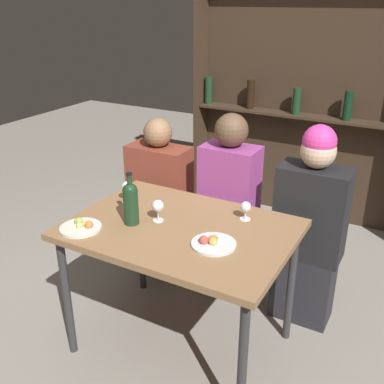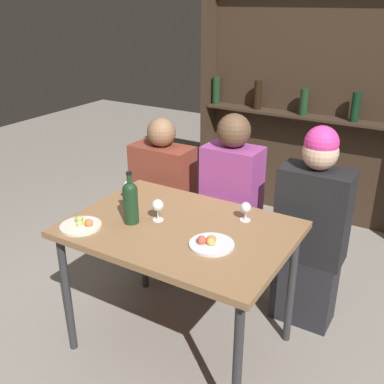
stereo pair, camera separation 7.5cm
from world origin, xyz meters
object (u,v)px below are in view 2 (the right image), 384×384
Objects in this scene: wine_glass_1 at (157,206)px; seated_person_center at (231,214)px; wine_glass_2 at (246,208)px; seated_person_right at (311,234)px; food_plate_0 at (210,243)px; seated_person_left at (163,205)px; wine_bottle at (130,201)px; wine_glass_0 at (128,187)px; food_plate_1 at (81,224)px.

wine_glass_1 is 0.10× the size of seated_person_center.
wine_glass_2 is 0.51m from seated_person_right.
wine_glass_2 is 0.50m from seated_person_center.
seated_person_left is at bearing 137.54° from food_plate_0.
seated_person_right is at bearing 0.00° from seated_person_center.
seated_person_right is at bearing 0.00° from seated_person_left.
wine_bottle is 1.08m from seated_person_right.
wine_glass_0 is at bearing 157.79° from wine_glass_1.
food_plate_0 is at bearing -71.89° from seated_person_center.
food_plate_1 is 0.17× the size of seated_person_right.
wine_glass_0 reaches higher than wine_glass_1.
seated_person_right is (0.67, 0.60, -0.26)m from wine_glass_1.
wine_glass_0 is at bearing -153.35° from seated_person_right.
food_plate_0 is at bearing 0.26° from wine_bottle.
wine_glass_1 is 0.67m from seated_person_center.
wine_glass_0 is 0.70m from seated_person_center.
wine_glass_2 is 0.49× the size of food_plate_1.
wine_bottle is at bearing -48.85° from wine_glass_0.
food_plate_0 is at bearing -113.58° from seated_person_right.
seated_person_center is at bearing 180.00° from seated_person_right.
wine_bottle reaches higher than wine_glass_2.
wine_glass_2 reaches higher than food_plate_0.
seated_person_left reaches higher than wine_bottle.
seated_person_right is at bearing 41.53° from wine_bottle.
seated_person_center is (-0.26, 0.36, -0.25)m from wine_glass_2.
wine_bottle reaches higher than food_plate_0.
food_plate_1 is (-0.19, -0.17, -0.11)m from wine_bottle.
seated_person_center reaches higher than wine_glass_1.
wine_glass_2 is 0.09× the size of seated_person_left.
seated_person_left is (-0.38, 0.60, -0.32)m from wine_glass_1.
food_plate_1 is 0.19× the size of seated_person_left.
seated_person_center is (0.25, 0.69, -0.31)m from wine_bottle.
seated_person_center is at bearing 0.00° from seated_person_left.
wine_glass_1 is at bearing -138.24° from seated_person_right.
food_plate_1 is 0.17× the size of seated_person_center.
wine_bottle is at bearing -179.74° from food_plate_0.
seated_person_right reaches higher than wine_glass_2.
seated_person_center is (0.43, 0.48, -0.27)m from wine_glass_0.
food_plate_0 is (0.37, -0.09, -0.07)m from wine_glass_1.
wine_glass_0 is 1.22× the size of wine_glass_2.
food_plate_1 is (-0.30, -0.26, -0.07)m from wine_glass_1.
wine_glass_1 reaches higher than wine_glass_2.
seated_person_center is at bearing 47.91° from wine_glass_0.
wine_bottle reaches higher than wine_glass_0.
seated_person_right reaches higher than food_plate_0.
seated_person_left is (-0.09, 0.48, -0.33)m from wine_glass_0.
seated_person_right reaches higher than wine_glass_1.
wine_bottle is 0.82m from seated_person_left.
food_plate_1 is at bearing -144.29° from wine_glass_2.
seated_person_left is (-0.08, 0.86, -0.25)m from food_plate_1.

